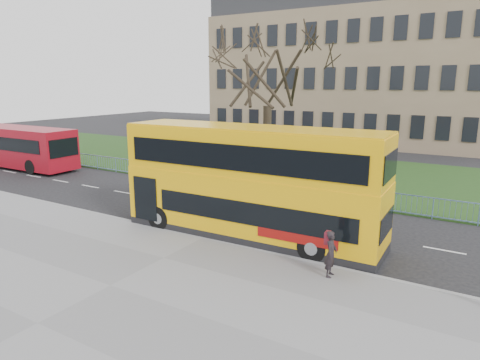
# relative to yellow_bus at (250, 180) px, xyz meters

# --- Properties ---
(ground) EXTENTS (120.00, 120.00, 0.00)m
(ground) POSITION_rel_yellow_bus_xyz_m (-1.51, 0.20, -2.55)
(ground) COLOR black
(ground) RESTS_ON ground
(pavement) EXTENTS (80.00, 10.50, 0.12)m
(pavement) POSITION_rel_yellow_bus_xyz_m (-1.51, -6.55, -2.49)
(pavement) COLOR slate
(pavement) RESTS_ON ground
(kerb) EXTENTS (80.00, 0.20, 0.14)m
(kerb) POSITION_rel_yellow_bus_xyz_m (-1.51, -1.35, -2.48)
(kerb) COLOR gray
(kerb) RESTS_ON ground
(grass_verge) EXTENTS (80.00, 15.40, 0.08)m
(grass_verge) POSITION_rel_yellow_bus_xyz_m (-1.51, 14.50, -2.51)
(grass_verge) COLOR #1D3C15
(grass_verge) RESTS_ON ground
(guard_railing) EXTENTS (40.00, 0.12, 1.10)m
(guard_railing) POSITION_rel_yellow_bus_xyz_m (-1.51, 6.80, -2.00)
(guard_railing) COLOR #6589B5
(guard_railing) RESTS_ON ground
(bare_tree) EXTENTS (8.33, 8.33, 11.90)m
(bare_tree) POSITION_rel_yellow_bus_xyz_m (-4.51, 10.20, 3.48)
(bare_tree) COLOR black
(bare_tree) RESTS_ON grass_verge
(civic_building) EXTENTS (30.00, 15.00, 14.00)m
(civic_building) POSITION_rel_yellow_bus_xyz_m (-6.51, 35.20, 4.45)
(civic_building) COLOR #806B51
(civic_building) RESTS_ON ground
(yellow_bus) EXTENTS (11.41, 3.00, 4.75)m
(yellow_bus) POSITION_rel_yellow_bus_xyz_m (0.00, 0.00, 0.00)
(yellow_bus) COLOR #F7B40A
(yellow_bus) RESTS_ON ground
(red_bus) EXTENTS (12.14, 2.99, 3.19)m
(red_bus) POSITION_rel_yellow_bus_xyz_m (-24.07, 4.19, -0.85)
(red_bus) COLOR maroon
(red_bus) RESTS_ON ground
(pedestrian) EXTENTS (0.43, 0.61, 1.62)m
(pedestrian) POSITION_rel_yellow_bus_xyz_m (4.40, -2.16, -1.62)
(pedestrian) COLOR black
(pedestrian) RESTS_ON pavement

